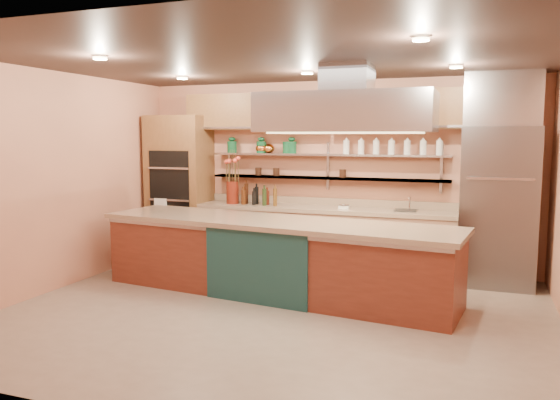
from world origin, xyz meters
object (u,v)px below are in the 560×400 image
at_px(island, 275,257).
at_px(flower_vase, 233,193).
at_px(refrigerator, 498,207).
at_px(copper_kettle, 269,148).
at_px(green_canister, 288,147).
at_px(kitchen_scale, 344,206).

bearing_deg(island, flower_vase, 137.78).
distance_m(refrigerator, copper_kettle, 3.41).
xyz_separation_m(flower_vase, green_canister, (0.83, 0.22, 0.70)).
relative_size(kitchen_scale, green_canister, 0.83).
bearing_deg(copper_kettle, kitchen_scale, -9.93).
xyz_separation_m(refrigerator, kitchen_scale, (-2.07, 0.01, -0.08)).
bearing_deg(kitchen_scale, copper_kettle, 164.76).
xyz_separation_m(island, copper_kettle, (-0.70, 1.63, 1.32)).
distance_m(flower_vase, kitchen_scale, 1.78).
height_order(refrigerator, island, refrigerator).
xyz_separation_m(refrigerator, copper_kettle, (-3.32, 0.23, 0.74)).
relative_size(refrigerator, kitchen_scale, 14.29).
bearing_deg(island, green_canister, 110.38).
bearing_deg(copper_kettle, refrigerator, -3.96).
height_order(flower_vase, copper_kettle, copper_kettle).
relative_size(flower_vase, copper_kettle, 1.92).
relative_size(refrigerator, flower_vase, 6.11).
bearing_deg(flower_vase, kitchen_scale, 0.00).
distance_m(island, copper_kettle, 2.21).
bearing_deg(green_canister, copper_kettle, 180.00).
bearing_deg(kitchen_scale, refrigerator, -5.59).
height_order(island, kitchen_scale, kitchen_scale).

